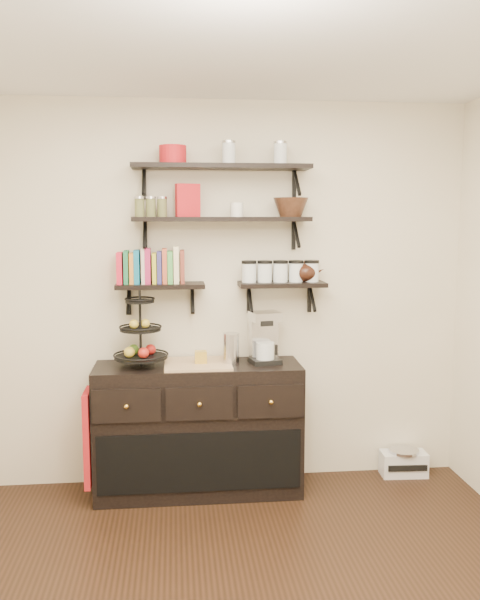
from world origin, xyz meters
The scene contains 20 objects.
ceiling centered at (0.00, 0.00, 2.70)m, with size 3.50×3.50×0.02m, color white.
back_wall centered at (0.00, 1.75, 1.35)m, with size 3.50×0.02×2.70m, color #F0E5CB.
shelf_top centered at (0.00, 1.62, 2.23)m, with size 1.20×0.27×0.23m.
shelf_mid centered at (0.00, 1.62, 1.88)m, with size 1.20×0.27×0.23m.
shelf_low_left centered at (-0.42, 1.63, 1.43)m, with size 0.60×0.25×0.23m.
shelf_low_right centered at (0.42, 1.63, 1.43)m, with size 0.60×0.25×0.23m.
cookbooks centered at (-0.47, 1.63, 1.57)m, with size 0.43×0.15×0.26m.
glass_canisters centered at (0.41, 1.63, 1.51)m, with size 0.54×0.10×0.13m.
sideboard centered at (-0.17, 1.51, 0.45)m, with size 1.40×0.50×0.92m.
fruit_stand centered at (-0.55, 1.52, 1.08)m, with size 0.36×0.36×0.53m.
candle centered at (-0.15, 1.51, 0.96)m, with size 0.08×0.08×0.08m, color #AE8728.
coffee_maker centered at (0.29, 1.54, 1.07)m, with size 0.22×0.22×0.36m.
thermal_carafe centered at (0.05, 1.49, 1.01)m, with size 0.11×0.11×0.22m, color silver.
apron centered at (-0.90, 1.41, 0.45)m, with size 0.04×0.27×0.63m, color #A5111D.
radio centered at (1.34, 1.63, 0.10)m, with size 0.34×0.23×0.20m.
recipe_box centered at (-0.23, 1.61, 2.01)m, with size 0.16×0.06×0.22m, color #B4141B.
walnut_bowl centered at (0.48, 1.61, 1.96)m, with size 0.24×0.24×0.13m, color black, non-canonical shape.
ramekins centered at (0.10, 1.61, 1.95)m, with size 0.09×0.09×0.10m, color white.
teapot centered at (0.59, 1.63, 1.53)m, with size 0.20×0.15×0.15m, color black, non-canonical shape.
red_pot centered at (-0.32, 1.61, 2.31)m, with size 0.18×0.18×0.12m, color #B4141B.
Camera 1 is at (-0.32, -2.71, 1.90)m, focal length 38.00 mm.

